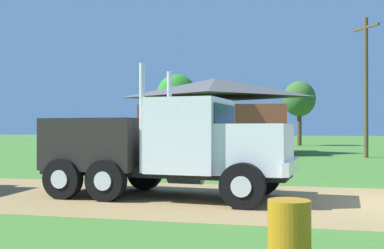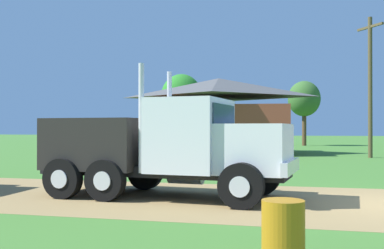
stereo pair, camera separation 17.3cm
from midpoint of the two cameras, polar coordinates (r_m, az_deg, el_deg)
truck_foreground_white at (r=12.49m, az=-3.76°, el=-2.82°), size 6.91×3.20×3.45m
steel_barrel at (r=6.73m, az=11.02°, el=-12.54°), size 0.59×0.59×0.84m
shed_building at (r=34.23m, az=2.65°, el=0.95°), size 11.07×9.22×5.46m
utility_pole_near at (r=30.80m, az=20.26°, el=4.71°), size 1.32×1.92×8.63m
tree_left at (r=55.23m, az=-1.94°, el=3.37°), size 4.85×4.85×8.16m
tree_mid at (r=49.60m, az=12.84°, el=3.01°), size 3.32×3.32×6.66m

